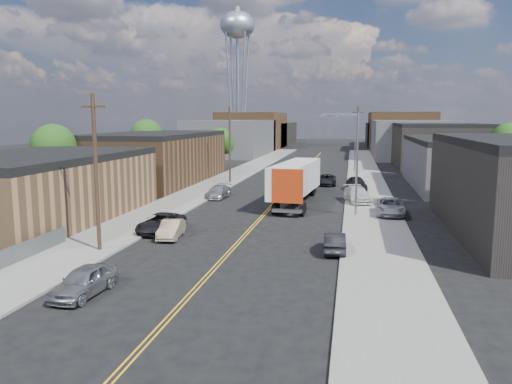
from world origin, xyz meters
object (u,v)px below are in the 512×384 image
at_px(car_right_oncoming, 334,242).
at_px(car_ahead_truck, 327,180).
at_px(car_left_d, 218,192).
at_px(car_right_lot_a, 391,207).
at_px(car_right_lot_c, 357,183).
at_px(water_tower, 237,30).
at_px(car_left_c, 161,223).
at_px(semi_truck, 297,179).
at_px(car_right_lot_b, 357,194).
at_px(car_left_a, 84,281).
at_px(car_left_b, 171,229).

xyz_separation_m(car_right_oncoming, car_ahead_truck, (-2.10, 32.36, 0.05)).
relative_size(car_left_d, car_right_lot_a, 0.88).
height_order(car_right_lot_a, car_right_lot_c, car_right_lot_c).
xyz_separation_m(water_tower, car_right_lot_c, (30.20, -69.39, -29.71)).
distance_m(car_left_c, car_right_oncoming, 13.40).
height_order(semi_truck, car_right_lot_b, semi_truck).
bearing_deg(car_right_lot_c, car_left_a, -120.13).
bearing_deg(car_right_lot_b, car_left_a, -127.13).
bearing_deg(car_right_oncoming, car_left_b, -11.64).
bearing_deg(car_right_lot_a, car_ahead_truck, 110.68).
bearing_deg(car_left_a, water_tower, 102.50).
bearing_deg(car_right_lot_c, car_left_c, -131.69).
bearing_deg(car_right_lot_b, car_right_lot_a, -79.13).
bearing_deg(semi_truck, car_right_lot_c, 63.13).
distance_m(car_left_b, car_right_lot_a, 19.45).
bearing_deg(car_left_c, car_right_lot_c, 63.46).
xyz_separation_m(car_left_c, car_ahead_truck, (10.90, 29.10, -0.01)).
distance_m(semi_truck, car_right_oncoming, 19.10).
relative_size(car_left_c, car_ahead_truck, 1.01).
distance_m(water_tower, car_left_d, 84.62).
relative_size(car_right_oncoming, car_right_lot_a, 0.74).
bearing_deg(car_right_oncoming, semi_truck, -79.95).
relative_size(water_tower, car_right_lot_b, 7.08).
height_order(semi_truck, car_right_lot_c, semi_truck).
relative_size(car_left_d, car_ahead_truck, 0.93).
relative_size(car_left_d, car_right_oncoming, 1.19).
height_order(semi_truck, car_left_a, semi_truck).
relative_size(water_tower, car_right_oncoming, 9.51).
relative_size(car_left_b, car_left_d, 0.84).
height_order(semi_truck, car_right_lot_a, semi_truck).
distance_m(car_left_b, car_right_lot_b, 21.85).
relative_size(water_tower, car_ahead_truck, 7.44).
distance_m(car_left_b, car_right_oncoming, 11.72).
bearing_deg(car_right_lot_a, car_right_oncoming, -106.70).
bearing_deg(water_tower, car_right_oncoming, -73.61).
relative_size(car_left_a, car_ahead_truck, 0.84).
xyz_separation_m(car_left_b, car_right_lot_a, (16.00, 11.05, 0.23)).
height_order(car_right_lot_a, car_ahead_truck, car_right_lot_a).
xyz_separation_m(water_tower, car_right_lot_a, (33.00, -84.52, -29.77)).
height_order(car_left_a, car_right_lot_c, car_right_lot_c).
bearing_deg(car_left_b, car_left_d, 87.07).
height_order(water_tower, car_left_d, water_tower).
relative_size(water_tower, car_right_lot_a, 7.08).
relative_size(car_right_oncoming, car_ahead_truck, 0.78).
bearing_deg(car_right_lot_a, car_right_lot_b, 116.11).
bearing_deg(car_left_c, car_ahead_truck, 73.60).
bearing_deg(car_right_lot_c, car_right_oncoming, -104.30).
distance_m(car_left_b, car_ahead_truck, 32.10).
xyz_separation_m(car_left_a, car_right_lot_a, (16.00, 22.96, 0.16)).
bearing_deg(water_tower, car_left_b, -79.91).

